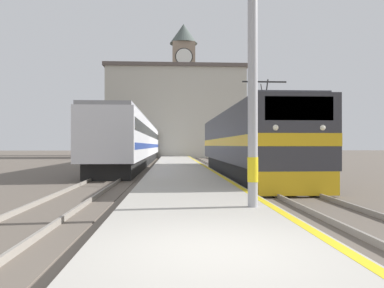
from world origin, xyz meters
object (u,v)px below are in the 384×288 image
(catenary_mast, at_px, (257,58))
(clock_tower, at_px, (184,85))
(passenger_train, at_px, (140,142))
(locomotive_train, at_px, (244,143))

(catenary_mast, distance_m, clock_tower, 60.78)
(passenger_train, distance_m, catenary_mast, 30.81)
(passenger_train, bearing_deg, clock_tower, 79.46)
(locomotive_train, distance_m, catenary_mast, 12.81)
(passenger_train, bearing_deg, locomotive_train, -67.35)
(locomotive_train, distance_m, passenger_train, 19.33)
(catenary_mast, height_order, clock_tower, clock_tower)
(locomotive_train, relative_size, passenger_train, 0.43)
(locomotive_train, xyz_separation_m, clock_tower, (-1.90, 47.63, 11.06))
(passenger_train, xyz_separation_m, clock_tower, (5.54, 29.79, 10.87))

